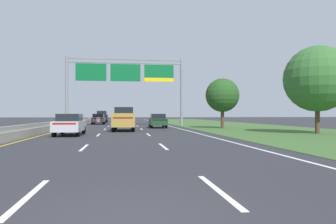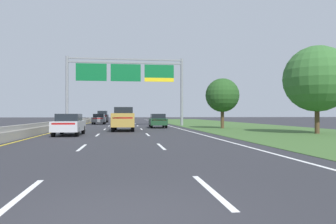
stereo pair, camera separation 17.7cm
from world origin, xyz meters
name	(u,v)px [view 2 (the right image)]	position (x,y,z in m)	size (l,w,h in m)	color
ground_plane	(123,127)	(0.00, 35.00, 0.00)	(220.00, 220.00, 0.00)	#2B2B30
lane_striping	(123,127)	(0.00, 34.54, 0.00)	(11.96, 106.00, 0.01)	white
grass_verge_right	(233,126)	(13.95, 35.00, 0.01)	(14.00, 110.00, 0.02)	#3D602D
median_barrier_concrete	(68,124)	(-6.60, 35.00, 0.35)	(0.60, 110.00, 0.85)	#99968E
overhead_sign_gantry	(126,77)	(0.30, 37.12, 6.36)	(15.06, 0.42, 8.86)	gray
pickup_truck_gold	(123,119)	(0.04, 25.45, 1.07)	(2.13, 5.45, 2.20)	#A38438
car_darkgreen_right_lane_sedan	(158,120)	(3.87, 31.52, 0.82)	(1.93, 4.44, 1.57)	#193D23
car_grey_left_lane_sedan	(99,119)	(-3.70, 45.43, 0.82)	(1.88, 4.42, 1.57)	slate
car_silver_left_lane_sedan	(69,124)	(-3.88, 19.47, 0.82)	(1.87, 4.42, 1.57)	#B2B5BA
car_black_left_lane_suv	(103,116)	(-3.79, 55.47, 1.10)	(1.91, 4.70, 2.11)	black
roadside_tree_near	(317,79)	(15.10, 18.64, 4.32)	(5.18, 5.18, 6.91)	#4C3823
roadside_tree_mid	(222,95)	(10.55, 28.70, 3.56)	(3.61, 3.61, 5.38)	#4C3823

